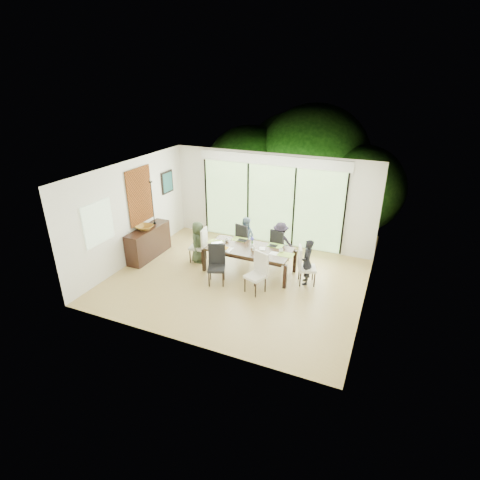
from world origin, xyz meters
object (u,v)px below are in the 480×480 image
at_px(person_right_end, 307,262).
at_px(cup_c, 281,250).
at_px(chair_far_left, 246,239).
at_px(chair_right_end, 307,265).
at_px(chair_near_left, 216,265).
at_px(table_top, 249,249).
at_px(person_far_right, 280,243).
at_px(person_far_left, 246,237).
at_px(bowl, 145,228).
at_px(cup_a, 227,240).
at_px(chair_left_end, 198,245).
at_px(vase, 252,246).
at_px(cup_b, 254,249).
at_px(laptop, 217,244).
at_px(person_left_end, 198,242).
at_px(chair_far_right, 280,245).
at_px(sideboard, 149,242).
at_px(chair_near_right, 255,274).

relative_size(person_right_end, cup_c, 10.40).
bearing_deg(chair_far_left, chair_right_end, 172.36).
bearing_deg(chair_near_left, table_top, 38.40).
xyz_separation_m(chair_right_end, person_far_right, (-0.95, 0.83, 0.08)).
bearing_deg(person_far_left, bowl, 34.38).
bearing_deg(cup_a, chair_right_end, -3.90).
relative_size(chair_left_end, vase, 9.17).
bearing_deg(chair_right_end, person_far_right, 28.60).
relative_size(cup_a, cup_b, 1.24).
bearing_deg(cup_c, chair_far_left, 149.04).
bearing_deg(laptop, person_left_end, 128.27).
xyz_separation_m(person_left_end, laptop, (0.63, -0.10, 0.10)).
xyz_separation_m(chair_far_left, person_left_end, (-1.03, -0.85, 0.08)).
relative_size(chair_left_end, laptop, 3.33).
height_order(chair_left_end, chair_far_right, same).
xyz_separation_m(person_left_end, sideboard, (-1.39, -0.30, -0.14)).
height_order(cup_c, bowl, bowl).
distance_m(table_top, chair_right_end, 1.51).
height_order(cup_b, cup_c, cup_c).
bearing_deg(person_left_end, cup_c, -87.77).
bearing_deg(chair_right_end, table_top, 69.75).
relative_size(chair_far_left, cup_c, 8.87).
xyz_separation_m(table_top, chair_right_end, (1.50, 0.00, -0.15)).
bearing_deg(laptop, cup_b, -42.71).
bearing_deg(person_far_left, chair_right_end, 164.37).
height_order(chair_right_end, cup_c, chair_right_end).
xyz_separation_m(chair_left_end, person_left_end, (0.02, 0.00, 0.08)).
bearing_deg(cup_b, cup_a, 163.61).
distance_m(chair_right_end, chair_near_right, 1.33).
xyz_separation_m(cup_c, sideboard, (-3.67, -0.40, -0.28)).
xyz_separation_m(chair_far_right, sideboard, (-3.42, -1.15, -0.06)).
xyz_separation_m(person_right_end, bowl, (-4.35, -0.40, 0.34)).
bearing_deg(person_left_end, person_far_right, -68.05).
relative_size(person_right_end, sideboard, 0.75).
height_order(person_left_end, person_far_left, same).
distance_m(chair_left_end, chair_far_left, 1.35).
bearing_deg(cup_a, person_far_right, 28.55).
bearing_deg(person_far_left, vase, 130.08).
distance_m(chair_right_end, person_left_end, 2.98).
xyz_separation_m(chair_near_left, person_left_end, (-0.98, 0.87, 0.08)).
distance_m(cup_c, bowl, 3.71).
distance_m(chair_far_left, cup_a, 0.77).
bearing_deg(chair_near_left, chair_left_end, 117.26).
bearing_deg(cup_c, chair_left_end, -177.51).
height_order(chair_far_right, person_left_end, person_left_end).
xyz_separation_m(chair_far_left, chair_near_left, (-0.05, -1.72, 0.00)).
bearing_deg(cup_c, vase, -176.19).
height_order(table_top, chair_near_right, chair_near_right).
distance_m(person_left_end, laptop, 0.65).
bearing_deg(person_right_end, table_top, -102.68).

